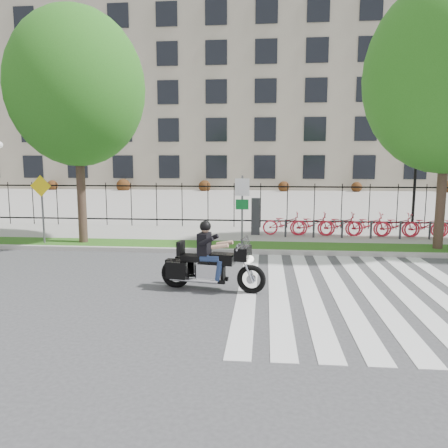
{
  "coord_description": "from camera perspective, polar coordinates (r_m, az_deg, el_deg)",
  "views": [
    {
      "loc": [
        2.61,
        -10.52,
        3.16
      ],
      "look_at": [
        1.33,
        3.0,
        1.18
      ],
      "focal_mm": 35.0,
      "sensor_mm": 36.0,
      "label": 1
    }
  ],
  "objects": [
    {
      "name": "motorcycle_rider",
      "position": [
        10.7,
        -1.66,
        -5.08
      ],
      "size": [
        2.66,
        1.03,
        2.07
      ],
      "color": "black",
      "rests_on": "ground"
    },
    {
      "name": "street_tree_1",
      "position": [
        17.07,
        -18.71,
        16.48
      ],
      "size": [
        4.83,
        4.83,
        8.36
      ],
      "color": "#32241B",
      "rests_on": "grass_verge"
    },
    {
      "name": "iron_fence",
      "position": [
        19.99,
        -2.11,
        2.51
      ],
      "size": [
        30.0,
        0.06,
        2.0
      ],
      "primitive_type": null,
      "color": "black",
      "rests_on": "sidewalk"
    },
    {
      "name": "grass_verge",
      "position": [
        15.99,
        -4.08,
        -2.86
      ],
      "size": [
        60.0,
        1.5,
        0.15
      ],
      "primitive_type": "cube",
      "color": "#235314",
      "rests_on": "ground"
    },
    {
      "name": "bike_share_station",
      "position": [
        18.48,
        19.75,
        -0.08
      ],
      "size": [
        9.98,
        0.85,
        1.5
      ],
      "color": "#2D2D33",
      "rests_on": "sidewalk"
    },
    {
      "name": "lamp_post_right",
      "position": [
        23.7,
        23.82,
        7.7
      ],
      "size": [
        1.06,
        0.7,
        4.25
      ],
      "color": "black",
      "rests_on": "ground"
    },
    {
      "name": "sidewalk",
      "position": [
        18.42,
        -2.8,
        -1.37
      ],
      "size": [
        60.0,
        3.5,
        0.15
      ],
      "primitive_type": "cube",
      "color": "gray",
      "rests_on": "ground"
    },
    {
      "name": "curb",
      "position": [
        15.17,
        -4.61,
        -3.48
      ],
      "size": [
        60.0,
        0.2,
        0.15
      ],
      "primitive_type": "cube",
      "color": "#A7A49D",
      "rests_on": "ground"
    },
    {
      "name": "ground",
      "position": [
        11.29,
        -8.25,
        -8.06
      ],
      "size": [
        120.0,
        120.0,
        0.0
      ],
      "primitive_type": "plane",
      "color": "#3B3A3D",
      "rests_on": "ground"
    },
    {
      "name": "plaza",
      "position": [
        35.75,
        1.22,
        3.29
      ],
      "size": [
        80.0,
        34.0,
        0.1
      ],
      "primitive_type": "cube",
      "color": "gray",
      "rests_on": "ground"
    },
    {
      "name": "sign_pole_regulatory",
      "position": [
        15.19,
        2.38,
        2.91
      ],
      "size": [
        0.5,
        0.09,
        2.5
      ],
      "color": "#59595B",
      "rests_on": "grass_verge"
    },
    {
      "name": "office_building",
      "position": [
        55.91,
        2.81,
        15.27
      ],
      "size": [
        60.0,
        21.9,
        20.15
      ],
      "color": "gray",
      "rests_on": "ground"
    },
    {
      "name": "crosswalk_stripes",
      "position": [
        11.2,
        16.78,
        -8.43
      ],
      "size": [
        5.7,
        8.0,
        0.01
      ],
      "primitive_type": null,
      "color": "silver",
      "rests_on": "ground"
    },
    {
      "name": "sign_pole_warning",
      "position": [
        17.19,
        -22.7,
        2.91
      ],
      "size": [
        0.78,
        0.09,
        2.49
      ],
      "color": "#59595B",
      "rests_on": "grass_verge"
    }
  ]
}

